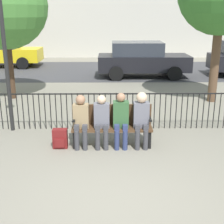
{
  "coord_description": "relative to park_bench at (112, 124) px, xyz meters",
  "views": [
    {
      "loc": [
        -0.07,
        -4.28,
        2.86
      ],
      "look_at": [
        0.0,
        2.22,
        0.8
      ],
      "focal_mm": 50.0,
      "sensor_mm": 36.0,
      "label": 1
    }
  ],
  "objects": [
    {
      "name": "seated_person_3",
      "position": [
        0.64,
        -0.13,
        0.22
      ],
      "size": [
        0.34,
        0.39,
        1.25
      ],
      "color": "#3D3D42",
      "rests_on": "ground"
    },
    {
      "name": "tree_1",
      "position": [
        -3.46,
        4.13,
        2.61
      ],
      "size": [
        2.83,
        2.83,
        4.53
      ],
      "color": "#422D1E",
      "rests_on": "ground"
    },
    {
      "name": "backpack",
      "position": [
        -1.15,
        -0.19,
        -0.28
      ],
      "size": [
        0.32,
        0.21,
        0.44
      ],
      "color": "maroon",
      "rests_on": "ground"
    },
    {
      "name": "park_bench",
      "position": [
        0.0,
        0.0,
        0.0
      ],
      "size": [
        1.78,
        0.45,
        0.92
      ],
      "color": "#4C331E",
      "rests_on": "ground"
    },
    {
      "name": "lamp_post",
      "position": [
        -2.54,
        0.95,
        1.9
      ],
      "size": [
        0.28,
        0.28,
        3.62
      ],
      "color": "black",
      "rests_on": "ground"
    },
    {
      "name": "parked_car_1",
      "position": [
        1.47,
        7.95,
        0.35
      ],
      "size": [
        4.2,
        1.94,
        1.62
      ],
      "color": "black",
      "rests_on": "ground"
    },
    {
      "name": "ground_plane",
      "position": [
        0.0,
        -2.3,
        -0.5
      ],
      "size": [
        80.0,
        80.0,
        0.0
      ],
      "primitive_type": "plane",
      "color": "gray"
    },
    {
      "name": "fence_railing",
      "position": [
        -0.02,
        1.03,
        0.06
      ],
      "size": [
        9.01,
        0.03,
        0.95
      ],
      "color": "black",
      "rests_on": "ground"
    },
    {
      "name": "seated_person_1",
      "position": [
        -0.23,
        -0.13,
        0.16
      ],
      "size": [
        0.34,
        0.39,
        1.19
      ],
      "color": "#3D3D42",
      "rests_on": "ground"
    },
    {
      "name": "seated_person_2",
      "position": [
        0.19,
        -0.13,
        0.19
      ],
      "size": [
        0.34,
        0.39,
        1.23
      ],
      "color": "navy",
      "rests_on": "ground"
    },
    {
      "name": "street_surface",
      "position": [
        0.0,
        9.7,
        -0.49
      ],
      "size": [
        24.0,
        6.0,
        0.01
      ],
      "color": "#3D3D3F",
      "rests_on": "ground"
    },
    {
      "name": "seated_person_0",
      "position": [
        -0.68,
        -0.13,
        0.17
      ],
      "size": [
        0.34,
        0.39,
        1.19
      ],
      "color": "#3D3D42",
      "rests_on": "ground"
    },
    {
      "name": "parked_car_0",
      "position": [
        -6.06,
        10.99,
        0.35
      ],
      "size": [
        4.2,
        1.94,
        1.62
      ],
      "color": "yellow",
      "rests_on": "ground"
    }
  ]
}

